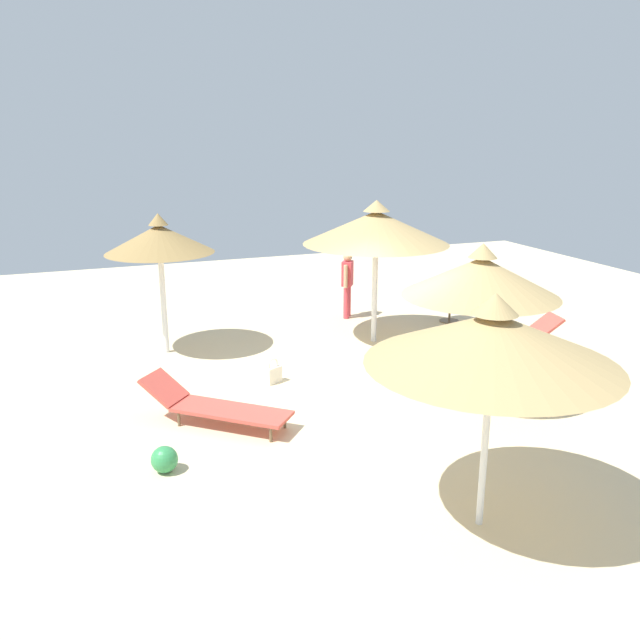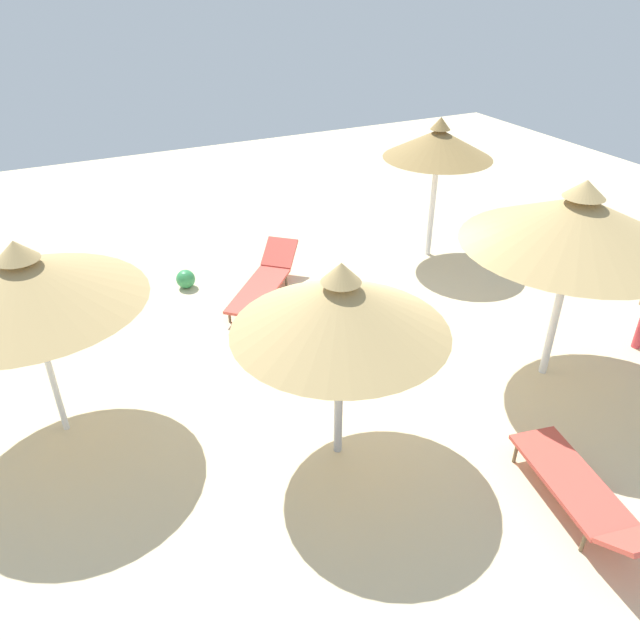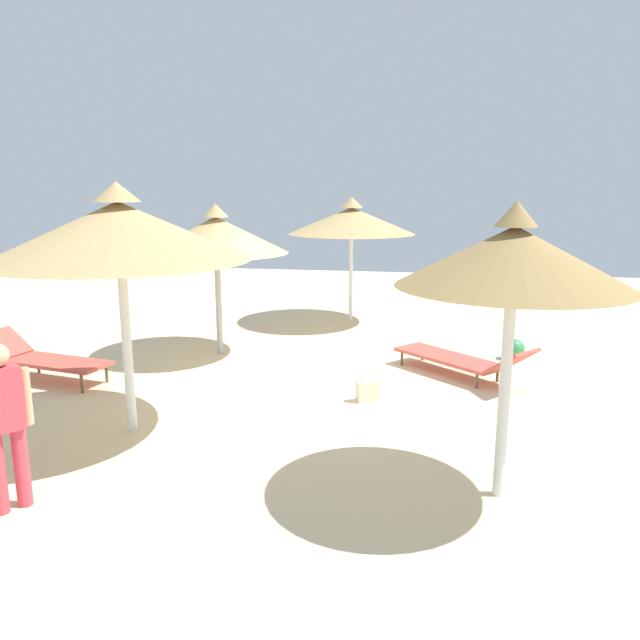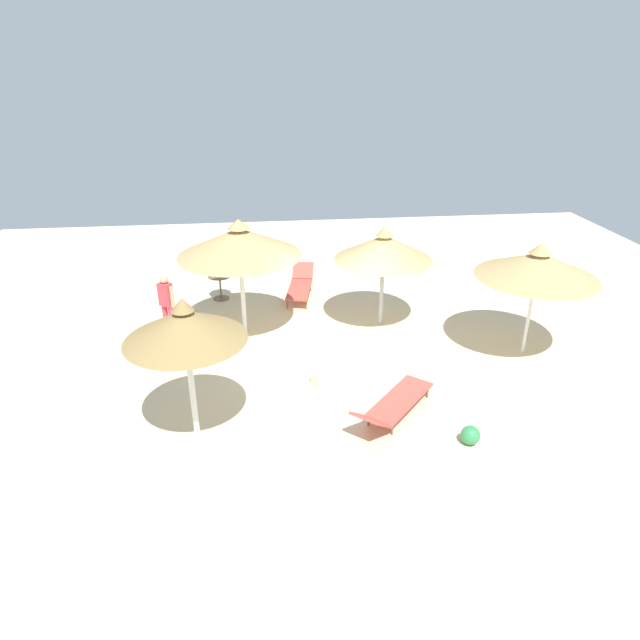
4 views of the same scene
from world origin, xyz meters
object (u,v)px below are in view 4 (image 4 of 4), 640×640
Objects in this scene: beach_ball at (470,435)px; lounge_chair_back at (300,284)px; parasol_umbrella_near_right at (239,242)px; side_table_round at (220,283)px; parasol_umbrella_far_left at (538,265)px; person_standing_near_left at (166,301)px; lounge_chair_far_right at (393,405)px; handbag at (317,379)px; parasol_umbrella_edge at (384,248)px; parasol_umbrella_front at (185,326)px.

lounge_chair_back is at bearing -70.97° from beach_ball.
beach_ball is (-2.40, 6.96, -0.18)m from lounge_chair_back.
beach_ball is at bearing 129.47° from parasol_umbrella_near_right.
beach_ball is (-3.95, 4.79, -2.15)m from parasol_umbrella_near_right.
parasol_umbrella_far_left is at bearing 150.60° from side_table_round.
side_table_round is (-1.14, -2.02, -0.38)m from person_standing_near_left.
lounge_chair_far_right is 4.69× the size of handbag.
parasol_umbrella_edge is 4.87m from side_table_round.
parasol_umbrella_far_left is 0.91× the size of parasol_umbrella_near_right.
beach_ball is (2.40, 3.05, -1.95)m from parasol_umbrella_far_left.
parasol_umbrella_front reaches higher than lounge_chair_far_right.
parasol_umbrella_far_left is 7.52m from parasol_umbrella_front.
person_standing_near_left reaches higher than side_table_round.
parasol_umbrella_near_right is 3.31m from lounge_chair_back.
parasol_umbrella_near_right is at bearing -54.61° from lounge_chair_far_right.
side_table_round is (2.24, -0.05, 0.13)m from lounge_chair_back.
lounge_chair_far_right is at bearing 80.92° from parasol_umbrella_edge.
lounge_chair_far_right is 1.48m from beach_ball.
handbag is (1.27, -1.29, -0.14)m from lounge_chair_far_right.
parasol_umbrella_far_left is 7.66× the size of beach_ball.
beach_ball is at bearing 96.19° from parasol_umbrella_edge.
parasol_umbrella_far_left reaches higher than lounge_chair_far_right.
parasol_umbrella_near_right is at bearing 54.52° from lounge_chair_back.
parasol_umbrella_edge is 7.43× the size of beach_ball.
parasol_umbrella_front is at bearing 103.56° from person_standing_near_left.
parasol_umbrella_front is 6.51m from side_table_round.
lounge_chair_far_right reaches higher than beach_ball.
lounge_chair_far_right is (3.58, 2.15, -1.83)m from parasol_umbrella_far_left.
parasol_umbrella_edge is 5.94m from parasol_umbrella_front.
lounge_chair_back is at bearing 178.70° from side_table_round.
parasol_umbrella_near_right is 5.20m from lounge_chair_far_right.
side_table_round reaches higher than beach_ball.
parasol_umbrella_front is 7.87× the size of beach_ball.
parasol_umbrella_near_right is (3.41, 0.12, 0.30)m from parasol_umbrella_edge.
beach_ball is at bearing 109.03° from lounge_chair_back.
person_standing_near_left reaches higher than beach_ball.
handbag is (-3.34, 2.81, -0.70)m from person_standing_near_left.
person_standing_near_left is 4.41m from handbag.
parasol_umbrella_edge is (2.93, -1.87, -0.10)m from parasol_umbrella_far_left.
parasol_umbrella_near_right is at bearing 173.79° from person_standing_near_left.
handbag is 0.64× the size of side_table_round.
side_table_round is at bearing -91.04° from parasol_umbrella_front.
person_standing_near_left is at bearing 30.22° from lounge_chair_back.
beach_ball is at bearing 51.74° from parasol_umbrella_far_left.
parasol_umbrella_front reaches higher than beach_ball.
side_table_round is at bearing -29.40° from parasol_umbrella_far_left.
lounge_chair_back is 3.03× the size of side_table_round.
parasol_umbrella_far_left is 1.25× the size of lounge_chair_back.
person_standing_near_left is 2.35m from side_table_round.
parasol_umbrella_front is (7.16, 2.31, 0.08)m from parasol_umbrella_far_left.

